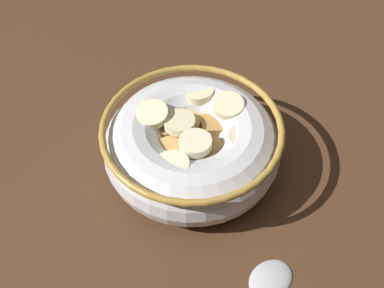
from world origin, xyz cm
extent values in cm
cube|color=#472B19|center=(0.00, 0.00, -1.00)|extent=(116.72, 116.72, 2.00)
cylinder|color=silver|center=(0.00, 0.00, 0.30)|extent=(8.45, 8.45, 0.60)
torus|color=silver|center=(0.00, 0.00, 2.72)|extent=(15.37, 15.37, 5.44)
torus|color=#B28438|center=(0.00, 0.00, 5.14)|extent=(15.51, 15.51, 0.60)
cylinder|color=white|center=(0.00, 0.00, 3.21)|extent=(12.11, 12.11, 0.40)
cube|color=#B78947|center=(-2.33, 2.68, 4.06)|extent=(2.88, 2.87, 1.11)
cube|color=tan|center=(-1.73, 0.12, 3.79)|extent=(2.12, 2.21, 1.12)
cube|color=tan|center=(0.20, 4.32, 3.83)|extent=(2.64, 2.58, 1.13)
cube|color=#AD7F42|center=(1.66, -3.67, 3.84)|extent=(2.74, 2.73, 0.99)
cube|color=#AD7F42|center=(-0.55, -2.21, 3.82)|extent=(2.87, 2.87, 1.06)
cube|color=tan|center=(-2.36, -4.04, 3.86)|extent=(2.16, 2.15, 0.92)
cube|color=tan|center=(-4.42, -1.64, 3.93)|extent=(2.03, 2.12, 1.14)
cube|color=tan|center=(-4.54, 0.75, 3.95)|extent=(2.72, 2.72, 0.90)
cube|color=tan|center=(3.06, 0.80, 3.82)|extent=(2.73, 2.76, 1.08)
cube|color=tan|center=(1.22, -1.30, 3.76)|extent=(2.45, 2.51, 1.12)
cube|color=tan|center=(4.15, 2.85, 3.84)|extent=(2.86, 2.85, 1.08)
cube|color=tan|center=(0.52, 1.64, 3.82)|extent=(2.78, 2.74, 1.16)
cube|color=tan|center=(-0.33, -4.29, 4.03)|extent=(2.38, 2.41, 0.98)
cube|color=#AD7F42|center=(1.67, 3.06, 3.82)|extent=(2.77, 2.78, 0.93)
cube|color=tan|center=(3.41, -1.88, 3.83)|extent=(2.84, 2.84, 0.96)
cylinder|color=#F4EABC|center=(-3.93, -1.88, 4.70)|extent=(3.73, 3.76, 0.98)
cylinder|color=beige|center=(1.36, -0.20, 4.87)|extent=(3.16, 3.18, 0.80)
cylinder|color=beige|center=(-1.00, -3.89, 5.17)|extent=(3.20, 3.22, 1.22)
cylinder|color=#F4EABC|center=(-1.22, 1.17, 5.12)|extent=(3.86, 3.84, 0.79)
cylinder|color=#F9EFC6|center=(-1.07, 3.96, 4.93)|extent=(3.88, 3.86, 0.89)
cylinder|color=beige|center=(3.54, 0.88, 5.24)|extent=(3.83, 3.88, 1.33)
cylinder|color=beige|center=(2.11, -3.87, 4.94)|extent=(3.79, 3.74, 1.21)
ellipsoid|color=#B7B7BC|center=(-11.48, 5.15, 0.40)|extent=(3.69, 4.34, 0.80)
camera|label=1|loc=(-16.25, 21.47, 35.23)|focal=45.42mm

